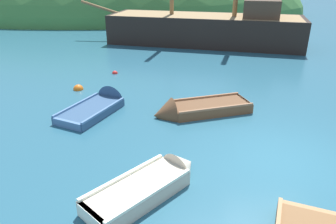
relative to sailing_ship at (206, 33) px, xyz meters
name	(u,v)px	position (x,y,z in m)	size (l,w,h in m)	color
ground_plane	(282,159)	(-0.35, -14.78, -0.73)	(120.00, 120.00, 0.00)	#285B70
shore_hill	(113,14)	(-8.17, 16.97, -0.73)	(44.68, 21.82, 13.99)	#477F3D
sailing_ship	(206,33)	(0.00, 0.00, 0.00)	(15.48, 7.50, 10.95)	black
rowboat_outer_left	(194,111)	(-2.36, -11.63, -0.62)	(3.72, 1.95, 1.13)	brown
rowboat_near_dock	(101,106)	(-5.78, -10.96, -0.66)	(2.59, 3.31, 1.22)	#335175
rowboat_center	(152,185)	(-3.93, -15.90, -0.60)	(2.95, 2.83, 0.96)	beige
buoy_orange	(78,90)	(-7.06, -8.86, -0.73)	(0.44, 0.44, 0.44)	orange
buoy_red	(115,73)	(-5.70, -6.61, -0.73)	(0.28, 0.28, 0.28)	red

